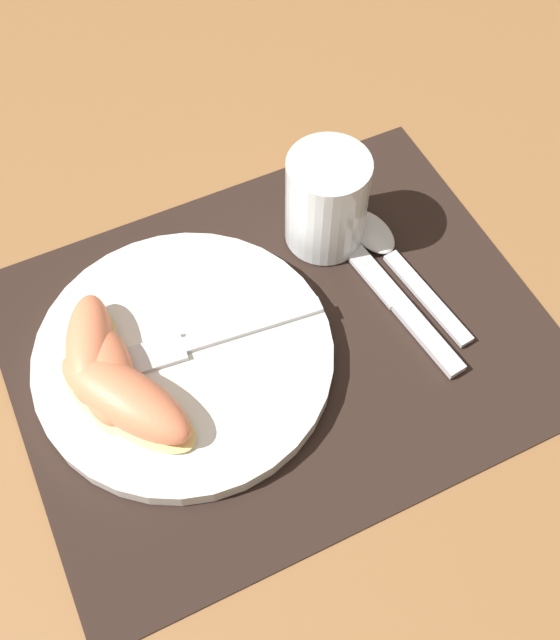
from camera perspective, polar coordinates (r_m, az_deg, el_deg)
ground_plane at (r=0.65m, az=-0.06°, el=-1.49°), size 3.00×3.00×0.00m
placemat at (r=0.65m, az=-0.06°, el=-1.40°), size 0.46×0.36×0.00m
plate at (r=0.64m, az=-7.32°, el=-2.77°), size 0.25×0.25×0.02m
juice_glass at (r=0.68m, az=3.54°, el=8.71°), size 0.07×0.07×0.10m
knife at (r=0.68m, az=8.27°, el=2.15°), size 0.04×0.21×0.01m
spoon at (r=0.71m, az=8.06°, el=5.41°), size 0.04×0.17×0.01m
fork at (r=0.63m, az=-6.60°, el=-1.75°), size 0.20×0.04×0.00m
citrus_wedge_0 at (r=0.63m, az=-14.24°, el=-2.20°), size 0.07×0.11×0.04m
citrus_wedge_1 at (r=0.62m, az=-13.11°, el=-4.07°), size 0.06×0.10×0.03m
citrus_wedge_2 at (r=0.60m, az=-11.68°, el=-5.90°), size 0.11×0.14×0.04m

